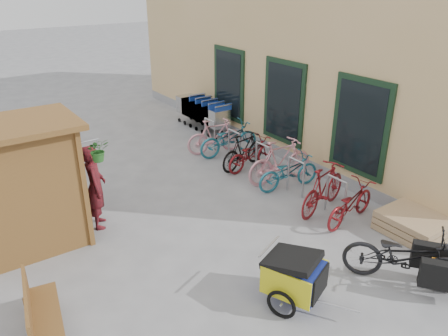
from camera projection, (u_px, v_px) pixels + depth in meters
ground at (248, 250)px, 8.10m from camera, size 80.00×80.00×0.00m
building at (328, 17)px, 13.44m from camera, size 6.07×13.00×7.00m
kiosk at (15, 171)px, 7.61m from camera, size 2.49×1.65×2.40m
bike_rack at (262, 157)px, 10.89m from camera, size 0.05×5.35×0.86m
pallet_stack at (413, 225)px, 8.53m from camera, size 1.00×1.20×0.40m
bench at (39, 315)px, 5.95m from camera, size 0.63×1.42×0.87m
shopping_carts at (202, 110)px, 14.14m from camera, size 0.62×2.47×1.11m
child_trailer at (294, 275)px, 6.66m from camera, size 1.00×1.52×0.89m
cargo_bike at (407, 258)px, 7.05m from camera, size 1.66×1.95×1.01m
person_kiosk at (95, 187)px, 8.57m from camera, size 0.59×0.73×1.73m
bike_0 at (350, 203)px, 8.88m from camera, size 1.66×0.81×0.84m
bike_1 at (323, 188)px, 9.28m from camera, size 1.81×0.92×1.05m
bike_2 at (288, 172)px, 10.29m from camera, size 1.68×0.79×0.85m
bike_3 at (280, 161)px, 10.58m from camera, size 1.86×0.68×1.09m
bike_4 at (251, 154)px, 11.35m from camera, size 1.64×0.76×0.83m
bike_5 at (243, 151)px, 11.38m from camera, size 1.64×0.75×0.95m
bike_6 at (229, 139)px, 12.20m from camera, size 1.85×0.78×0.95m
bike_7 at (215, 136)px, 12.33m from camera, size 1.71×0.84×0.99m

